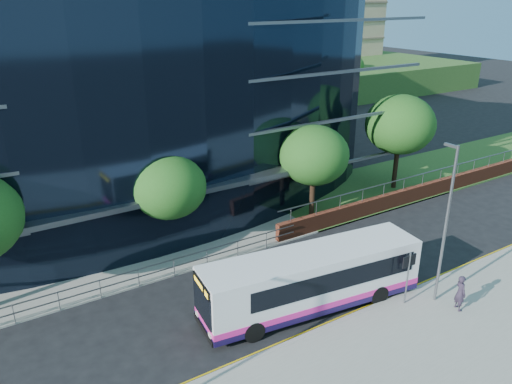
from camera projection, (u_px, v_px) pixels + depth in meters
ground at (312, 318)px, 23.71m from camera, size 200.00×200.00×0.00m
pavement_near at (390, 381)px, 19.75m from camera, size 80.00×8.00×0.15m
kerb at (326, 328)px, 22.89m from camera, size 80.00×0.25×0.16m
yellow_line_outer at (323, 327)px, 23.07m from camera, size 80.00×0.08×0.01m
yellow_line_inner at (321, 325)px, 23.19m from camera, size 80.00×0.08×0.01m
far_forecourt at (116, 255)px, 29.36m from camera, size 50.00×8.00×0.10m
grass_verge at (449, 167)px, 44.22m from camera, size 36.00×8.00×0.12m
glass_office at (89, 91)px, 35.16m from camera, size 44.00×23.10×16.00m
retaining_wall at (456, 182)px, 39.12m from camera, size 34.00×0.40×2.11m
guard_railings at (100, 284)px, 24.94m from camera, size 24.00×0.05×1.10m
apartment_block at (251, 16)px, 80.43m from camera, size 60.00×42.00×30.00m
street_sign at (409, 267)px, 23.89m from camera, size 0.85×0.09×2.80m
tree_far_b at (169, 187)px, 28.13m from camera, size 4.29×4.29×6.05m
tree_far_c at (314, 155)px, 32.57m from camera, size 4.62×4.62×6.51m
tree_far_d at (400, 125)px, 37.57m from camera, size 5.28×5.28×7.44m
tree_dist_e at (269, 74)px, 65.36m from camera, size 4.62×4.62×6.51m
tree_dist_f at (350, 66)px, 74.98m from camera, size 4.29×4.29×6.05m
streetlight_east at (446, 222)px, 23.33m from camera, size 0.15×0.77×8.00m
city_bus at (314, 279)px, 23.99m from camera, size 11.34×3.91×3.01m
pedestrian at (460, 293)px, 23.82m from camera, size 0.63×0.77×1.83m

